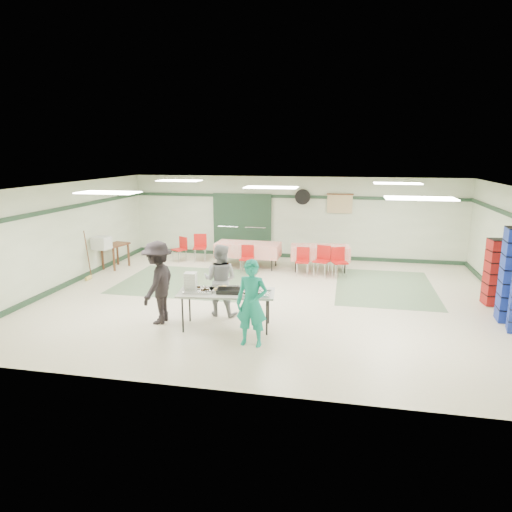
% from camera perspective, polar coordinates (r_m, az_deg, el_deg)
% --- Properties ---
extents(floor, '(11.00, 11.00, 0.00)m').
position_cam_1_polar(floor, '(11.17, 1.80, -5.28)').
color(floor, beige).
rests_on(floor, ground).
extents(ceiling, '(11.00, 11.00, 0.00)m').
position_cam_1_polar(ceiling, '(10.64, 1.91, 8.67)').
color(ceiling, silver).
rests_on(ceiling, wall_back).
extents(wall_back, '(11.00, 0.00, 11.00)m').
position_cam_1_polar(wall_back, '(15.22, 4.69, 4.79)').
color(wall_back, beige).
rests_on(wall_back, floor).
extents(wall_front, '(11.00, 0.00, 11.00)m').
position_cam_1_polar(wall_front, '(6.57, -4.73, -6.06)').
color(wall_front, beige).
rests_on(wall_front, floor).
extents(wall_left, '(0.00, 9.00, 9.00)m').
position_cam_1_polar(wall_left, '(12.91, -23.00, 2.36)').
color(wall_left, beige).
rests_on(wall_left, floor).
extents(trim_back, '(11.00, 0.06, 0.10)m').
position_cam_1_polar(trim_back, '(15.11, 4.72, 7.41)').
color(trim_back, '#1E3724').
rests_on(trim_back, wall_back).
extents(baseboard_back, '(11.00, 0.06, 0.12)m').
position_cam_1_polar(baseboard_back, '(15.42, 4.59, 0.03)').
color(baseboard_back, '#1E3724').
rests_on(baseboard_back, floor).
extents(trim_left, '(0.06, 9.00, 0.10)m').
position_cam_1_polar(trim_left, '(12.80, -23.16, 5.43)').
color(trim_left, '#1E3724').
rests_on(trim_left, wall_back).
extents(baseboard_left, '(0.06, 9.00, 0.12)m').
position_cam_1_polar(baseboard_left, '(13.17, -22.40, -3.17)').
color(baseboard_left, '#1E3724').
rests_on(baseboard_left, floor).
extents(green_patch_a, '(3.50, 3.00, 0.01)m').
position_cam_1_polar(green_patch_a, '(12.72, -8.62, -3.14)').
color(green_patch_a, '#667F5D').
rests_on(green_patch_a, floor).
extents(green_patch_b, '(2.50, 3.50, 0.01)m').
position_cam_1_polar(green_patch_b, '(12.51, 15.77, -3.76)').
color(green_patch_b, '#667F5D').
rests_on(green_patch_b, floor).
extents(double_door_left, '(0.90, 0.06, 2.10)m').
position_cam_1_polar(double_door_left, '(15.61, -3.42, 3.90)').
color(double_door_left, '#989A97').
rests_on(double_door_left, floor).
extents(double_door_right, '(0.90, 0.06, 2.10)m').
position_cam_1_polar(double_door_right, '(15.40, 0.01, 3.80)').
color(double_door_right, '#989A97').
rests_on(double_door_right, floor).
extents(door_frame, '(2.00, 0.03, 2.15)m').
position_cam_1_polar(door_frame, '(15.48, -1.75, 3.85)').
color(door_frame, '#1E3724').
rests_on(door_frame, floor).
extents(wall_fan, '(0.50, 0.10, 0.50)m').
position_cam_1_polar(wall_fan, '(15.05, 5.85, 7.36)').
color(wall_fan, black).
rests_on(wall_fan, wall_back).
extents(scroll_banner, '(0.80, 0.02, 0.60)m').
position_cam_1_polar(scroll_banner, '(15.00, 10.43, 6.43)').
color(scroll_banner, tan).
rests_on(scroll_banner, wall_back).
extents(serving_table, '(1.99, 1.00, 0.76)m').
position_cam_1_polar(serving_table, '(9.13, -3.72, -4.75)').
color(serving_table, '#B4B4AF').
rests_on(serving_table, floor).
extents(sheet_tray_right, '(0.58, 0.47, 0.02)m').
position_cam_1_polar(sheet_tray_right, '(8.93, 0.04, -4.76)').
color(sheet_tray_right, silver).
rests_on(sheet_tray_right, serving_table).
extents(sheet_tray_mid, '(0.63, 0.51, 0.02)m').
position_cam_1_polar(sheet_tray_mid, '(9.24, -4.15, -4.20)').
color(sheet_tray_mid, silver).
rests_on(sheet_tray_mid, serving_table).
extents(sheet_tray_left, '(0.61, 0.49, 0.02)m').
position_cam_1_polar(sheet_tray_left, '(9.20, -7.08, -4.33)').
color(sheet_tray_left, silver).
rests_on(sheet_tray_left, serving_table).
extents(baking_pan, '(0.53, 0.37, 0.08)m').
position_cam_1_polar(baking_pan, '(9.06, -3.30, -4.35)').
color(baking_pan, black).
rests_on(baking_pan, serving_table).
extents(foam_box_stack, '(0.26, 0.25, 0.33)m').
position_cam_1_polar(foam_box_stack, '(9.39, -8.18, -3.04)').
color(foam_box_stack, white).
rests_on(foam_box_stack, serving_table).
extents(volunteer_teal, '(0.61, 0.43, 1.61)m').
position_cam_1_polar(volunteer_teal, '(8.30, -0.53, -5.92)').
color(volunteer_teal, '#15967F').
rests_on(volunteer_teal, floor).
extents(volunteer_grey, '(0.81, 0.65, 1.57)m').
position_cam_1_polar(volunteer_grey, '(9.87, -4.50, -3.00)').
color(volunteer_grey, gray).
rests_on(volunteer_grey, floor).
extents(volunteer_dark, '(0.65, 1.12, 1.72)m').
position_cam_1_polar(volunteer_dark, '(9.59, -12.15, -3.26)').
color(volunteer_dark, black).
rests_on(volunteer_dark, floor).
extents(dining_table_a, '(1.78, 0.93, 0.77)m').
position_cam_1_polar(dining_table_a, '(13.70, 8.02, 0.49)').
color(dining_table_a, red).
rests_on(dining_table_a, floor).
extents(dining_table_b, '(1.97, 0.92, 0.77)m').
position_cam_1_polar(dining_table_b, '(13.99, -1.00, 0.88)').
color(dining_table_b, red).
rests_on(dining_table_b, floor).
extents(chair_a, '(0.50, 0.50, 0.87)m').
position_cam_1_polar(chair_a, '(13.15, 8.33, -0.20)').
color(chair_a, red).
rests_on(chair_a, floor).
extents(chair_b, '(0.38, 0.38, 0.80)m').
position_cam_1_polar(chair_b, '(13.20, 5.86, -0.29)').
color(chair_b, red).
rests_on(chair_b, floor).
extents(chair_c, '(0.51, 0.51, 0.85)m').
position_cam_1_polar(chair_c, '(13.13, 10.32, -0.36)').
color(chair_c, red).
rests_on(chair_c, floor).
extents(chair_d, '(0.38, 0.38, 0.80)m').
position_cam_1_polar(chair_d, '(13.44, -1.11, 0.03)').
color(chair_d, red).
rests_on(chair_d, floor).
extents(chair_loose_a, '(0.49, 0.49, 0.89)m').
position_cam_1_polar(chair_loose_a, '(14.90, -7.00, 1.41)').
color(chair_loose_a, red).
rests_on(chair_loose_a, floor).
extents(chair_loose_b, '(0.52, 0.52, 0.81)m').
position_cam_1_polar(chair_loose_b, '(14.90, -9.34, 1.14)').
color(chair_loose_b, red).
rests_on(chair_loose_b, floor).
extents(crate_stack_red, '(0.45, 0.45, 1.55)m').
position_cam_1_polar(crate_stack_red, '(11.84, 27.73, -1.82)').
color(crate_stack_red, '#9F0F15').
rests_on(crate_stack_red, floor).
extents(printer_table, '(0.69, 0.91, 0.74)m').
position_cam_1_polar(printer_table, '(14.55, -17.19, 1.00)').
color(printer_table, brown).
rests_on(printer_table, floor).
extents(office_printer, '(0.50, 0.45, 0.36)m').
position_cam_1_polar(office_printer, '(13.84, -18.76, 1.56)').
color(office_printer, beige).
rests_on(office_printer, printer_table).
extents(broom, '(0.03, 0.22, 1.37)m').
position_cam_1_polar(broom, '(13.41, -20.29, 0.17)').
color(broom, brown).
rests_on(broom, floor).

